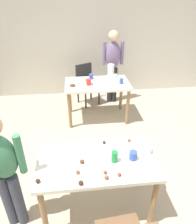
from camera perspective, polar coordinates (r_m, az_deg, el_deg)
ground_plane at (r=2.89m, az=1.50°, el=-21.90°), size 6.40×6.40×0.00m
wall_back at (r=5.06m, az=-3.54°, el=19.02°), size 6.40×0.10×2.60m
dining_table_near at (r=2.32m, az=-0.30°, el=-14.69°), size 1.23×0.67×0.75m
dining_table_far at (r=4.04m, az=-0.20°, el=6.35°), size 1.19×0.71×0.75m
chair_far_table at (r=4.73m, az=-3.13°, el=8.07°), size 0.54×0.54×0.87m
person_girl_near at (r=2.27m, az=-23.90°, el=-13.38°), size 0.46×0.24×1.38m
person_adult_far at (r=4.63m, az=3.96°, el=13.31°), size 0.45×0.21×1.56m
mixing_bowl at (r=2.39m, az=12.36°, el=-9.39°), size 0.17×0.17×0.07m
soda_can at (r=2.20m, az=4.41°, el=-11.77°), size 0.07×0.07×0.12m
fork_near at (r=2.41m, az=-8.70°, el=-9.54°), size 0.17×0.02×0.01m
cup_near_0 at (r=2.26m, az=9.34°, el=-11.32°), size 0.08×0.08×0.09m
cake_ball_0 at (r=2.50m, az=12.58°, el=-7.98°), size 0.04×0.04×0.04m
cake_ball_1 at (r=2.50m, az=8.25°, el=-7.43°), size 0.04×0.04×0.04m
cake_ball_2 at (r=2.21m, az=-4.32°, el=-12.98°), size 0.05×0.05×0.05m
cake_ball_3 at (r=2.06m, az=2.25°, el=-16.97°), size 0.04×0.04×0.04m
cake_ball_4 at (r=2.44m, az=1.63°, el=-8.05°), size 0.04×0.04×0.04m
cake_ball_5 at (r=2.02m, az=-4.61°, el=-18.27°), size 0.05×0.05×0.05m
cake_ball_6 at (r=2.11m, az=1.88°, el=-15.70°), size 0.04×0.04×0.04m
cake_ball_7 at (r=2.10m, az=5.66°, el=-16.17°), size 0.04×0.04×0.04m
cake_ball_8 at (r=2.10m, az=-15.72°, el=-17.25°), size 0.04×0.04×0.04m
cake_ball_9 at (r=2.11m, az=-5.43°, el=-15.62°), size 0.04×0.04×0.04m
cake_ball_10 at (r=2.33m, az=9.21°, el=-10.75°), size 0.04×0.04×0.04m
pitcher_far at (r=4.26m, az=3.42°, el=10.94°), size 0.13×0.13×0.25m
cup_far_0 at (r=3.90m, az=-2.50°, el=7.94°), size 0.09×0.09×0.11m
cup_far_1 at (r=4.16m, az=4.65°, el=9.31°), size 0.07×0.07×0.10m
cup_far_2 at (r=3.97m, az=6.22°, el=8.18°), size 0.07×0.07×0.10m
cup_far_3 at (r=4.16m, az=-1.83°, el=9.40°), size 0.08×0.08×0.10m
donut_far_0 at (r=4.08m, az=5.82°, el=8.32°), size 0.12×0.12×0.04m
donut_far_1 at (r=4.10m, az=-2.89°, el=8.55°), size 0.12×0.12×0.03m
donut_far_2 at (r=3.88m, az=-6.77°, el=7.03°), size 0.11×0.11×0.03m
donut_far_3 at (r=3.97m, az=-0.76°, el=7.88°), size 0.14×0.14×0.04m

